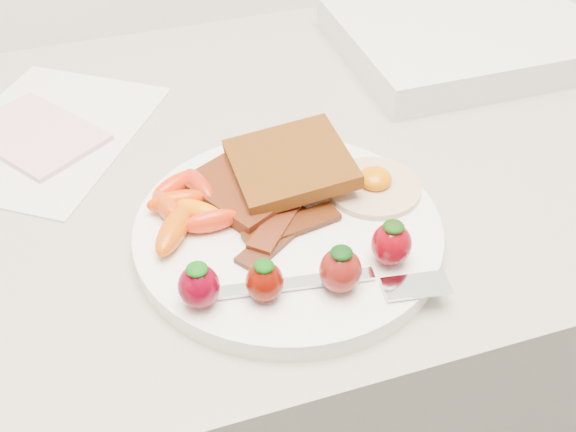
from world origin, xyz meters
name	(u,v)px	position (x,y,z in m)	size (l,w,h in m)	color
counter	(273,404)	(0.00, 1.70, 0.45)	(2.00, 0.60, 0.90)	gray
plate	(288,232)	(-0.02, 1.57, 0.91)	(0.27, 0.27, 0.02)	white
toast_lower	(251,185)	(-0.04, 1.62, 0.93)	(0.09, 0.09, 0.01)	black
toast_upper	(290,163)	(0.00, 1.62, 0.94)	(0.10, 0.10, 0.01)	#361E0A
fried_egg	(374,185)	(0.07, 1.59, 0.92)	(0.10, 0.10, 0.02)	white
bacon_strips	(283,227)	(-0.03, 1.56, 0.92)	(0.10, 0.09, 0.01)	black
baby_carrots	(185,207)	(-0.10, 1.60, 0.93)	(0.08, 0.11, 0.02)	#DA3800
strawberries	(305,268)	(-0.03, 1.49, 0.94)	(0.19, 0.05, 0.04)	#600011
fork	(350,284)	(0.00, 1.48, 0.92)	(0.18, 0.06, 0.00)	silver
paper_sheet	(47,134)	(-0.21, 1.80, 0.90)	(0.18, 0.24, 0.00)	white
notepad	(35,135)	(-0.22, 1.80, 0.91)	(0.09, 0.14, 0.01)	#DCA4B3
appliance	(466,36)	(0.30, 1.83, 0.92)	(0.30, 0.24, 0.04)	silver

